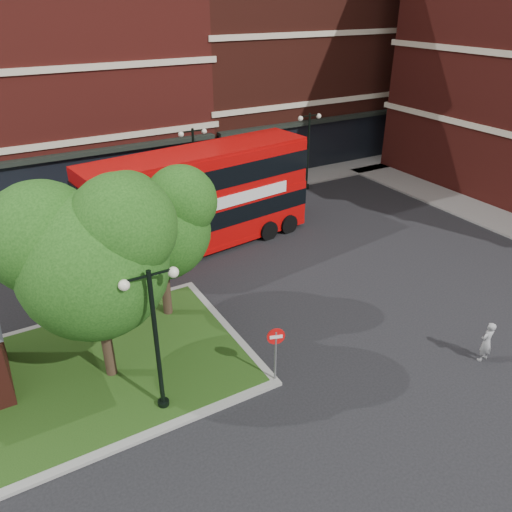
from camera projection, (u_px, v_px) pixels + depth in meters
ground at (310, 356)px, 18.07m from camera, size 120.00×120.00×0.00m
pavement_far at (154, 206)px, 30.70m from camera, size 44.00×3.00×0.12m
terrace_far_right at (283, 47)px, 38.94m from camera, size 18.00×12.00×16.00m
traffic_island at (64, 381)px, 16.81m from camera, size 12.60×7.60×0.15m
tree_island_west at (87, 252)px, 14.90m from camera, size 5.40×4.71×7.21m
tree_island_east at (157, 220)px, 18.40m from camera, size 4.46×3.90×6.29m
lamp_island at (156, 336)px, 14.48m from camera, size 1.72×0.36×5.00m
lamp_far_left at (195, 166)px, 28.76m from camera, size 1.72×0.36×5.00m
lamp_far_right at (308, 147)px, 32.29m from camera, size 1.72×0.36×5.00m
bus at (200, 193)px, 24.52m from camera, size 11.95×4.17×4.47m
woman at (486, 342)px, 17.53m from camera, size 0.59×0.40×1.58m
car_silver at (127, 210)px, 28.65m from camera, size 3.84×1.77×1.27m
car_white at (222, 195)px, 30.53m from camera, size 4.45×2.04×1.41m
no_entry_sign at (276, 344)px, 16.17m from camera, size 0.58×0.24×2.17m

